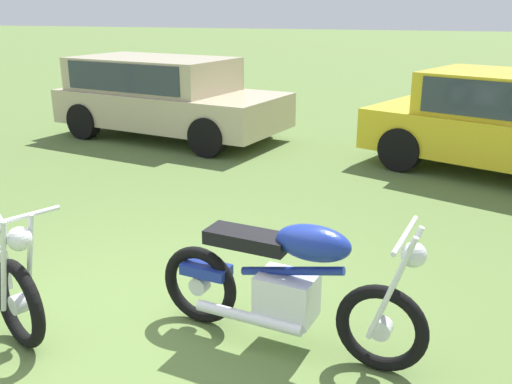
{
  "coord_description": "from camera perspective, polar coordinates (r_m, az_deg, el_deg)",
  "views": [
    {
      "loc": [
        2.06,
        -2.99,
        2.29
      ],
      "look_at": [
        0.39,
        1.95,
        0.57
      ],
      "focal_mm": 39.46,
      "sensor_mm": 36.0,
      "label": 1
    }
  ],
  "objects": [
    {
      "name": "motorcycle_blue",
      "position": [
        3.92,
        3.21,
        -9.29
      ],
      "size": [
        1.98,
        0.64,
        1.02
      ],
      "rotation": [
        0.0,
        0.0,
        -0.13
      ],
      "color": "black",
      "rests_on": "ground"
    },
    {
      "name": "ground_plane",
      "position": [
        4.29,
        -13.84,
        -14.59
      ],
      "size": [
        120.0,
        120.0,
        0.0
      ],
      "primitive_type": "plane",
      "color": "#567038"
    },
    {
      "name": "car_beige",
      "position": [
        10.53,
        -9.46,
        10.04
      ],
      "size": [
        4.37,
        2.57,
        1.43
      ],
      "rotation": [
        0.0,
        0.0,
        -0.18
      ],
      "color": "#BCAD8C",
      "rests_on": "ground"
    }
  ]
}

